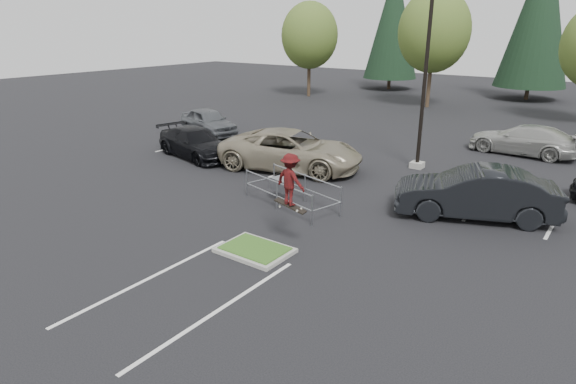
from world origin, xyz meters
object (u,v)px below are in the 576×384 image
Objects in this scene: light_pole at (425,74)px; car_r_charc at (475,193)px; skateboarder at (290,180)px; car_l_grey at (208,121)px; decid_a at (310,38)px; car_l_tan at (290,150)px; conif_a at (393,21)px; car_l_black at (195,143)px; car_far_silver at (524,140)px; decid_b at (434,34)px; cart_corral at (284,185)px; conif_b at (540,12)px.

light_pole is 1.78× the size of car_r_charc.
skateboarder reaches higher than car_l_grey.
decid_a reaches higher than car_l_tan.
car_l_tan is at bearing -73.43° from conif_a.
car_l_black is 0.93× the size of car_r_charc.
car_l_black is at bearing -21.91° from skateboarder.
decid_a is 1.59× the size of car_far_silver.
skateboarder is (14.65, -39.00, -4.85)m from conif_a.
conif_a is 41.94m from skateboarder.
conif_a reaches higher than car_l_grey.
car_l_black is (-10.65, 6.00, -1.47)m from skateboarder.
decid_b is 16.95m from car_far_silver.
skateboarder reaches higher than car_l_tan.
car_far_silver is (18.14, -22.00, -6.28)m from conif_a.
car_far_silver is (6.06, 13.88, 0.08)m from cart_corral.
car_r_charc is at bearing -87.67° from car_l_grey.
decid_a is 30.89m from cart_corral.
cart_corral is at bearing -97.55° from car_l_black.
car_l_tan is at bearing -119.45° from car_r_charc.
car_r_charc is (18.64, -33.00, -6.16)m from conif_a.
decid_a is at bearing 29.93° from car_l_grey.
car_l_grey is at bearing -76.32° from decid_a.
conif_a is 0.90× the size of conif_b.
decid_b is 0.74× the size of conif_a.
light_pole is at bearing -44.25° from decid_a.
conif_a is at bearing 123.50° from cart_corral.
car_l_black is at bearing -106.62° from conif_b.
conif_b is 3.35× the size of cart_corral.
decid_b is 11.78m from conif_b.
car_l_grey is at bearing 162.38° from cart_corral.
car_far_silver is (8.64, 9.93, -0.15)m from car_l_tan.
decid_b is 1.39× the size of car_l_tan.
conif_a is 7.05× the size of skateboarder.
car_far_silver is at bearing -79.57° from conif_b.
conif_a is 1.87× the size of car_l_tan.
decid_a is 1.28× the size of car_l_tan.
car_l_black is (4.00, -33.00, -6.33)m from conif_a.
cart_corral is at bearing -107.08° from light_pole.
decid_b is at bearing 113.69° from cart_corral.
car_l_black is 17.91m from car_far_silver.
skateboarder is at bearing -57.27° from decid_a.
car_r_charc is (3.99, 6.00, -1.31)m from skateboarder.
cart_corral is at bearing -43.02° from skateboarder.
conif_a reaches higher than skateboarder.
decid_b is (12.00, 0.50, 0.46)m from decid_a.
conif_a is 38.39m from cart_corral.
decid_b is at bearing 109.35° from light_pole.
car_far_silver is at bearing -55.30° from car_l_tan.
decid_b reaches higher than car_far_silver.
decid_a is 32.64m from car_r_charc.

